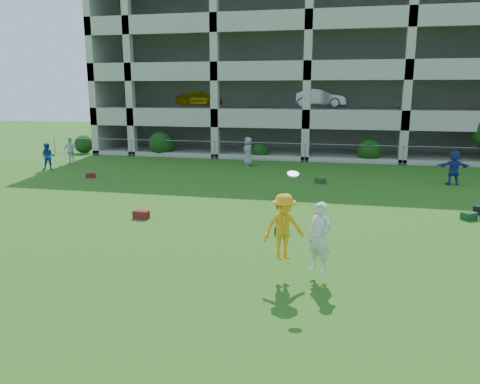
% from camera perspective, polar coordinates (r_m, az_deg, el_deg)
% --- Properties ---
extents(ground, '(100.00, 100.00, 0.00)m').
position_cam_1_polar(ground, '(12.12, 0.28, -9.64)').
color(ground, '#235114').
rests_on(ground, ground).
extents(bystander_a, '(0.93, 0.84, 1.55)m').
position_cam_1_polar(bystander_a, '(29.11, -22.36, 4.02)').
color(bystander_a, '#204696').
rests_on(bystander_a, ground).
extents(bystander_b, '(1.01, 0.50, 1.66)m').
position_cam_1_polar(bystander_b, '(30.93, -19.99, 4.76)').
color(bystander_b, silver).
rests_on(bystander_b, ground).
extents(bystander_c, '(0.84, 1.00, 1.73)m').
position_cam_1_polar(bystander_c, '(28.46, 0.98, 4.97)').
color(bystander_c, gray).
rests_on(bystander_c, ground).
extents(bystander_d, '(1.60, 0.67, 1.68)m').
position_cam_1_polar(bystander_d, '(24.93, 24.61, 2.71)').
color(bystander_d, navy).
rests_on(bystander_d, ground).
extents(bag_red_a, '(0.58, 0.36, 0.28)m').
position_cam_1_polar(bag_red_a, '(17.22, -11.96, -2.71)').
color(bag_red_a, '#590F17').
rests_on(bag_red_a, ground).
extents(bag_black_b, '(0.44, 0.32, 0.22)m').
position_cam_1_polar(bag_black_b, '(15.14, 5.09, -4.70)').
color(bag_black_b, black).
rests_on(bag_black_b, ground).
extents(bag_green_c, '(0.61, 0.58, 0.26)m').
position_cam_1_polar(bag_green_c, '(18.61, 26.14, -2.63)').
color(bag_green_c, '#133419').
rests_on(bag_green_c, ground).
extents(bag_red_f, '(0.52, 0.42, 0.24)m').
position_cam_1_polar(bag_red_f, '(25.83, -17.75, 1.94)').
color(bag_red_f, maroon).
rests_on(bag_red_f, ground).
extents(bag_green_g, '(0.57, 0.56, 0.25)m').
position_cam_1_polar(bag_green_g, '(23.46, 9.75, 1.35)').
color(bag_green_g, '#133517').
rests_on(bag_green_g, ground).
extents(frisbee_contest, '(1.84, 1.08, 2.47)m').
position_cam_1_polar(frisbee_contest, '(11.35, 6.65, -4.61)').
color(frisbee_contest, orange).
rests_on(frisbee_contest, ground).
extents(parking_garage, '(30.00, 14.00, 12.00)m').
position_cam_1_polar(parking_garage, '(38.78, 9.22, 14.42)').
color(parking_garage, '#9E998C').
rests_on(parking_garage, ground).
extents(fence, '(36.06, 0.06, 1.20)m').
position_cam_1_polar(fence, '(30.33, 7.90, 4.83)').
color(fence, gray).
rests_on(fence, ground).
extents(shrub_row, '(34.38, 2.52, 3.50)m').
position_cam_1_polar(shrub_row, '(30.91, 16.62, 6.25)').
color(shrub_row, '#163D11').
rests_on(shrub_row, ground).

